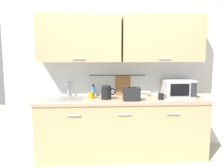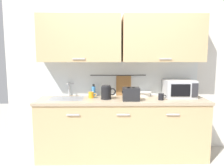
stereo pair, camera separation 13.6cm
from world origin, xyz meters
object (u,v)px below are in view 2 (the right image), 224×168
(microwave, at_px, (179,89))
(dish_soap_bottle, at_px, (94,91))
(mixing_bowl, at_px, (145,94))
(toaster, at_px, (131,94))
(electric_kettle, at_px, (106,92))
(mug_near_sink, at_px, (91,95))
(mug_by_kettle, at_px, (161,97))

(microwave, bearing_deg, dish_soap_bottle, 176.52)
(mixing_bowl, height_order, toaster, toaster)
(electric_kettle, xyz_separation_m, mug_near_sink, (-0.23, 0.08, -0.05))
(mug_near_sink, bearing_deg, electric_kettle, -18.92)
(electric_kettle, bearing_deg, microwave, 6.68)
(dish_soap_bottle, distance_m, mug_by_kettle, 1.05)
(microwave, xyz_separation_m, toaster, (-0.78, -0.25, -0.04))
(dish_soap_bottle, bearing_deg, mixing_bowl, -0.42)
(mug_near_sink, relative_size, mixing_bowl, 0.56)
(mug_near_sink, height_order, mug_by_kettle, same)
(mug_near_sink, bearing_deg, mixing_bowl, 8.71)
(electric_kettle, bearing_deg, mug_near_sink, 161.08)
(microwave, xyz_separation_m, dish_soap_bottle, (-1.34, 0.08, -0.05))
(electric_kettle, bearing_deg, toaster, -18.07)
(dish_soap_bottle, height_order, mug_near_sink, dish_soap_bottle)
(electric_kettle, distance_m, toaster, 0.37)
(electric_kettle, bearing_deg, dish_soap_bottle, 133.87)
(dish_soap_bottle, bearing_deg, mug_by_kettle, -16.16)
(mixing_bowl, bearing_deg, mug_near_sink, -171.29)
(microwave, relative_size, electric_kettle, 2.03)
(mug_near_sink, distance_m, mug_by_kettle, 1.05)
(toaster, relative_size, mug_by_kettle, 2.13)
(electric_kettle, bearing_deg, mug_by_kettle, -5.56)
(mug_near_sink, xyz_separation_m, mug_by_kettle, (1.03, -0.16, 0.00))
(mixing_bowl, bearing_deg, dish_soap_bottle, 179.58)
(electric_kettle, distance_m, mug_by_kettle, 0.81)
(electric_kettle, relative_size, mug_by_kettle, 1.89)
(microwave, xyz_separation_m, electric_kettle, (-1.13, -0.13, -0.03))
(dish_soap_bottle, distance_m, mug_near_sink, 0.14)
(mixing_bowl, xyz_separation_m, toaster, (-0.26, -0.32, 0.05))
(dish_soap_bottle, xyz_separation_m, mug_near_sink, (-0.02, -0.14, -0.04))
(mug_near_sink, bearing_deg, mug_by_kettle, -8.65)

